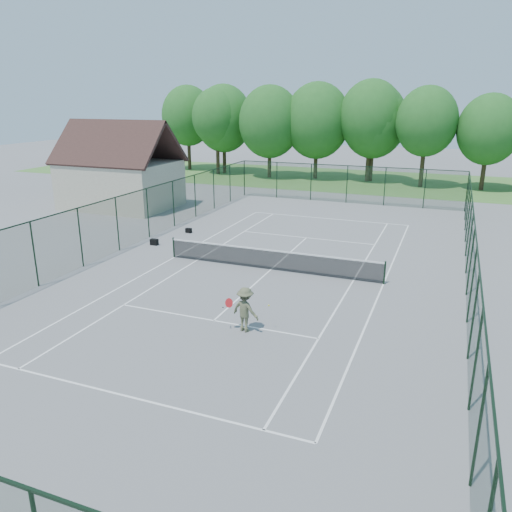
% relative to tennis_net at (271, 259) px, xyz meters
% --- Properties ---
extents(ground, '(140.00, 140.00, 0.00)m').
position_rel_tennis_net_xyz_m(ground, '(0.00, 0.00, -0.58)').
color(ground, gray).
rests_on(ground, ground).
extents(grass_far, '(80.00, 16.00, 0.01)m').
position_rel_tennis_net_xyz_m(grass_far, '(0.00, 30.00, -0.57)').
color(grass_far, '#4F8438').
rests_on(grass_far, ground).
extents(court_lines, '(11.05, 23.85, 0.01)m').
position_rel_tennis_net_xyz_m(court_lines, '(0.00, 0.00, -0.57)').
color(court_lines, white).
rests_on(court_lines, ground).
extents(tennis_net, '(11.08, 0.08, 1.10)m').
position_rel_tennis_net_xyz_m(tennis_net, '(0.00, 0.00, 0.00)').
color(tennis_net, black).
rests_on(tennis_net, ground).
extents(fence_enclosure, '(18.05, 36.05, 3.02)m').
position_rel_tennis_net_xyz_m(fence_enclosure, '(0.00, 0.00, 0.98)').
color(fence_enclosure, '#1B3A21').
rests_on(fence_enclosure, ground).
extents(utility_building, '(8.60, 6.27, 6.63)m').
position_rel_tennis_net_xyz_m(utility_building, '(-16.00, 10.00, 2.54)').
color(utility_building, beige).
rests_on(utility_building, ground).
extents(tree_line_far, '(39.40, 6.40, 9.70)m').
position_rel_tennis_net_xyz_m(tree_line_far, '(0.00, 30.00, 5.42)').
color(tree_line_far, '#3C2D1C').
rests_on(tree_line_far, ground).
extents(sports_bag_a, '(0.45, 0.28, 0.35)m').
position_rel_tennis_net_xyz_m(sports_bag_a, '(-7.78, 1.64, -0.40)').
color(sports_bag_a, black).
rests_on(sports_bag_a, ground).
extents(sports_bag_b, '(0.39, 0.26, 0.29)m').
position_rel_tennis_net_xyz_m(sports_bag_b, '(-7.28, 4.82, -0.43)').
color(sports_bag_b, black).
rests_on(sports_bag_b, ground).
extents(tennis_player, '(1.67, 0.87, 1.67)m').
position_rel_tennis_net_xyz_m(tennis_player, '(1.46, -6.75, 0.26)').
color(tennis_player, '#575A3D').
rests_on(tennis_player, ground).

